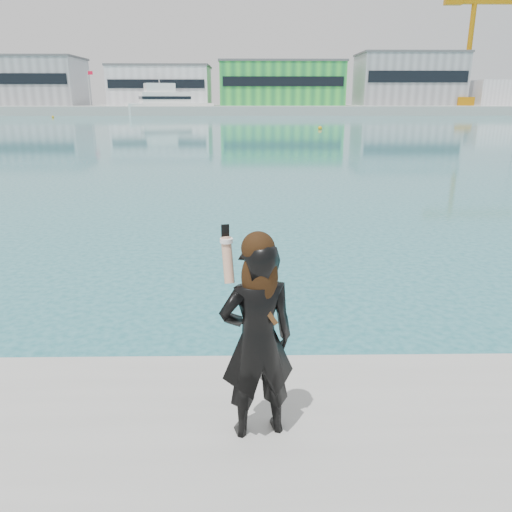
{
  "coord_description": "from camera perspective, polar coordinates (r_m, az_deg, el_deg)",
  "views": [
    {
      "loc": [
        -0.42,
        -4.11,
        3.62
      ],
      "look_at": [
        -0.35,
        0.35,
        2.21
      ],
      "focal_mm": 35.0,
      "sensor_mm": 36.0,
      "label": 1
    }
  ],
  "objects": [
    {
      "name": "buoy_far",
      "position": [
        110.52,
        -22.19,
        14.43
      ],
      "size": [
        0.5,
        0.5,
        0.5
      ],
      "primitive_type": "sphere",
      "color": "#E3A00B",
      "rests_on": "ground"
    },
    {
      "name": "dock_crane",
      "position": [
        137.52,
        23.69,
        20.95
      ],
      "size": [
        23.0,
        4.0,
        24.0
      ],
      "color": "#C77C0B",
      "rests_on": "far_quay"
    },
    {
      "name": "far_quay",
      "position": [
        134.14,
        -0.77,
        16.42
      ],
      "size": [
        320.0,
        40.0,
        2.0
      ],
      "primitive_type": "cube",
      "color": "#9E9E99",
      "rests_on": "ground"
    },
    {
      "name": "buoy_near",
      "position": [
        63.84,
        7.32,
        14.16
      ],
      "size": [
        0.5,
        0.5,
        0.5
      ],
      "primitive_type": "sphere",
      "color": "#E3A00B",
      "rests_on": "ground"
    },
    {
      "name": "flagpole_right",
      "position": [
        127.16,
        9.8,
        18.62
      ],
      "size": [
        1.28,
        0.16,
        8.0
      ],
      "color": "silver",
      "rests_on": "far_quay"
    },
    {
      "name": "warehouse_grey_left",
      "position": [
        142.98,
        -24.6,
        17.71
      ],
      "size": [
        26.52,
        16.36,
        11.5
      ],
      "color": "gray",
      "rests_on": "far_quay"
    },
    {
      "name": "ancillary_shed",
      "position": [
        144.32,
        25.84,
        16.43
      ],
      "size": [
        12.0,
        10.0,
        6.0
      ],
      "primitive_type": "cube",
      "color": "silver",
      "rests_on": "far_quay"
    },
    {
      "name": "woman",
      "position": [
        4.2,
        0.15,
        -9.02
      ],
      "size": [
        0.72,
        0.56,
        1.86
      ],
      "rotation": [
        0.0,
        0.0,
        3.38
      ],
      "color": "black",
      "rests_on": "near_quay"
    },
    {
      "name": "flagpole_left",
      "position": [
        130.64,
        -18.53,
        17.97
      ],
      "size": [
        1.28,
        0.16,
        8.0
      ],
      "color": "silver",
      "rests_on": "far_quay"
    },
    {
      "name": "warehouse_white",
      "position": [
        133.88,
        -10.76,
        18.6
      ],
      "size": [
        24.48,
        15.35,
        9.5
      ],
      "color": "silver",
      "rests_on": "far_quay"
    },
    {
      "name": "warehouse_green",
      "position": [
        132.41,
        2.89,
        19.1
      ],
      "size": [
        30.6,
        16.36,
        10.5
      ],
      "color": "#238E40",
      "rests_on": "far_quay"
    },
    {
      "name": "ground",
      "position": [
        5.49,
        4.05,
        -23.69
      ],
      "size": [
        500.0,
        500.0,
        0.0
      ],
      "primitive_type": "plane",
      "color": "#166067",
      "rests_on": "ground"
    },
    {
      "name": "motor_yacht",
      "position": [
        121.22,
        -10.1,
        16.79
      ],
      "size": [
        20.21,
        12.11,
        9.13
      ],
      "rotation": [
        0.0,
        0.0,
        0.37
      ],
      "color": "white",
      "rests_on": "ground"
    },
    {
      "name": "warehouse_grey_right",
      "position": [
        138.22,
        17.01,
        18.75
      ],
      "size": [
        25.5,
        15.35,
        12.5
      ],
      "color": "gray",
      "rests_on": "far_quay"
    }
  ]
}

